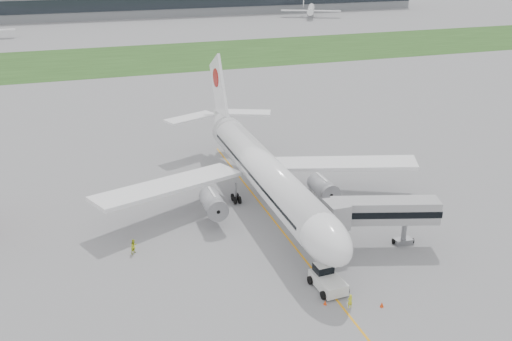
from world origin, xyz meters
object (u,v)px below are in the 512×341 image
object	(u,v)px
airliner	(262,169)
pushback_tug	(327,278)
ground_crew_near	(350,301)
jet_bridge	(378,212)

from	to	relation	value
airliner	pushback_tug	world-z (taller)	airliner
airliner	pushback_tug	xyz separation A→B (m)	(-0.01, -22.04, -4.57)
pushback_tug	ground_crew_near	bearing A→B (deg)	-84.17
airliner	jet_bridge	size ratio (longest dim) A/B	3.83
pushback_tug	ground_crew_near	world-z (taller)	pushback_tug
pushback_tug	jet_bridge	xyz separation A→B (m)	(9.60, 6.30, 3.69)
airliner	pushback_tug	bearing A→B (deg)	-90.02
jet_bridge	ground_crew_near	bearing A→B (deg)	-113.38
ground_crew_near	airliner	bearing A→B (deg)	-94.29
pushback_tug	ground_crew_near	size ratio (longest dim) A/B	2.96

